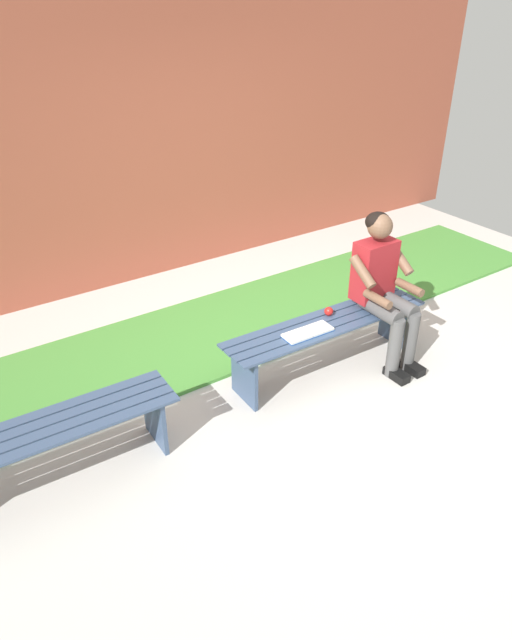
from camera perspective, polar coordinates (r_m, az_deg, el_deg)
The scene contains 8 objects.
ground_plane at distance 3.73m, azimuth 3.17°, elevation -18.15°, with size 10.00×7.00×0.04m, color beige.
grass_strip at distance 5.04m, azimuth -10.56°, elevation -3.38°, with size 9.00×1.31×0.03m, color #478C38.
brick_wall at distance 6.06m, azimuth -12.83°, elevation 17.18°, with size 9.50×0.24×2.92m, color #9E4C38.
bench_near at distance 4.65m, azimuth 7.05°, elevation -1.30°, with size 1.81×0.43×0.45m.
bench_far at distance 3.83m, azimuth -20.27°, elevation -11.32°, with size 1.68×0.43×0.45m.
person_seated at distance 4.73m, azimuth 12.63°, elevation 3.50°, with size 0.50×0.69×1.26m.
apple at distance 4.67m, azimuth 7.28°, elevation 0.87°, with size 0.07×0.07×0.07m, color red.
book_open at distance 4.42m, azimuth 5.19°, elevation -1.26°, with size 0.42×0.17×0.02m.
Camera 1 is at (2.68, 2.93, 2.78)m, focal length 32.04 mm.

